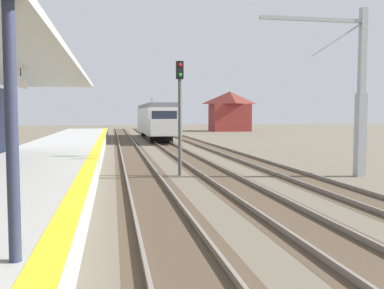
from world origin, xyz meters
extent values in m
cube|color=#A8A8A3|center=(-2.50, 16.00, 0.45)|extent=(5.00, 80.00, 0.90)
cube|color=yellow|center=(-0.25, 16.00, 0.90)|extent=(0.50, 80.00, 0.01)
cylinder|color=#2D334C|center=(-0.65, 4.24, 2.14)|extent=(0.16, 0.16, 4.27)
cube|color=white|center=(-2.20, 12.84, 3.82)|extent=(0.08, 1.40, 0.36)
cylinder|color=#333333|center=(-2.20, 12.84, 4.14)|extent=(0.03, 0.03, 0.27)
cube|color=#4C3D2D|center=(1.90, 20.00, 0.00)|extent=(2.34, 120.00, 0.01)
cube|color=slate|center=(1.18, 20.00, 0.08)|extent=(0.08, 120.00, 0.15)
cube|color=slate|center=(2.62, 20.00, 0.08)|extent=(0.08, 120.00, 0.15)
cube|color=#4C3D2D|center=(5.30, 20.00, 0.00)|extent=(2.34, 120.00, 0.01)
cube|color=slate|center=(4.58, 20.00, 0.08)|extent=(0.08, 120.00, 0.15)
cube|color=slate|center=(6.02, 20.00, 0.08)|extent=(0.08, 120.00, 0.15)
cube|color=#4C3D2D|center=(8.70, 20.00, 0.00)|extent=(2.34, 120.00, 0.01)
cube|color=slate|center=(7.98, 20.00, 0.08)|extent=(0.08, 120.00, 0.15)
cube|color=slate|center=(9.42, 20.00, 0.08)|extent=(0.08, 120.00, 0.15)
cube|color=silver|center=(5.30, 46.82, 2.07)|extent=(2.90, 18.00, 2.70)
cube|color=slate|center=(5.30, 46.82, 3.64)|extent=(2.67, 18.00, 0.44)
cube|color=black|center=(5.30, 37.80, 2.48)|extent=(2.32, 0.06, 1.21)
cube|color=silver|center=(5.30, 37.02, 1.60)|extent=(2.78, 1.60, 1.49)
cube|color=black|center=(6.76, 46.82, 2.48)|extent=(0.04, 15.84, 0.86)
cylinder|color=#333333|center=(5.30, 50.42, 4.31)|extent=(0.06, 0.06, 0.90)
cube|color=black|center=(5.30, 40.97, 0.36)|extent=(2.17, 2.20, 0.72)
cube|color=black|center=(5.30, 52.67, 0.36)|extent=(2.17, 2.20, 0.72)
cylinder|color=#4C4C4C|center=(3.64, 17.86, 2.20)|extent=(0.16, 0.16, 4.40)
cube|color=black|center=(3.64, 17.86, 4.80)|extent=(0.32, 0.24, 0.80)
sphere|color=red|center=(3.64, 17.72, 5.02)|extent=(0.16, 0.16, 0.16)
sphere|color=green|center=(3.64, 17.72, 4.58)|extent=(0.16, 0.16, 0.16)
cube|color=#9EA3A8|center=(11.58, 16.09, 1.88)|extent=(0.40, 0.40, 3.75)
cube|color=#9EA3A8|center=(11.58, 16.09, 5.62)|extent=(0.28, 0.28, 3.75)
cube|color=#9EA3A8|center=(9.18, 16.09, 6.90)|extent=(4.80, 0.16, 0.16)
cylinder|color=#9EA3A8|center=(10.38, 16.09, 6.10)|extent=(2.47, 0.07, 1.60)
cube|color=maroon|center=(19.32, 66.38, 2.20)|extent=(6.00, 4.80, 4.40)
pyramid|color=maroon|center=(19.32, 66.38, 5.40)|extent=(6.60, 5.28, 2.00)
camera|label=1|loc=(0.63, -1.64, 2.84)|focal=40.49mm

